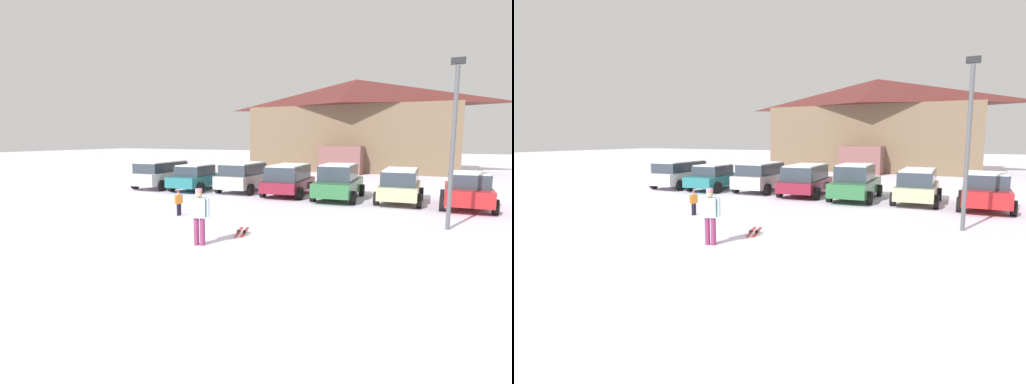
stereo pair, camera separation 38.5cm
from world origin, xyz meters
The scene contains 13 objects.
ground centered at (0.00, 0.00, 0.00)m, with size 160.00×160.00×0.00m, color white.
ski_lodge centered at (-2.61, 31.98, 4.36)m, with size 19.23×10.52×8.61m.
parked_white_suv centered at (-10.20, 12.53, 0.89)m, with size 2.45×4.81×1.65m.
parked_teal_hatchback centered at (-7.51, 12.40, 0.78)m, with size 2.36×4.12×1.53m.
parked_silver_wagon centered at (-4.67, 13.07, 0.91)m, with size 2.36×4.13×1.68m.
parked_maroon_van centered at (-1.78, 12.83, 0.90)m, with size 2.49×4.37×1.67m.
parked_green_coupe centered at (1.00, 12.74, 0.89)m, with size 2.40×4.88×1.80m.
parked_beige_suv centered at (3.94, 12.93, 0.88)m, with size 2.21×4.24×1.64m.
parked_red_sedan centered at (6.82, 12.62, 0.83)m, with size 2.26×4.16×1.64m.
skier_adult_in_blue_parka centered at (-0.32, 2.24, 0.94)m, with size 0.59×0.36×1.67m.
skier_child_in_orange_jacket centered at (-3.61, 5.59, 0.56)m, with size 0.22×0.35×0.99m.
pair_of_skis centered at (0.03, 4.17, 0.02)m, with size 0.75×1.43×0.08m.
lamp_post centered at (6.14, 7.71, 3.20)m, with size 0.44×0.24×5.69m.
Camera 1 is at (6.23, -7.19, 3.13)m, focal length 28.00 mm.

